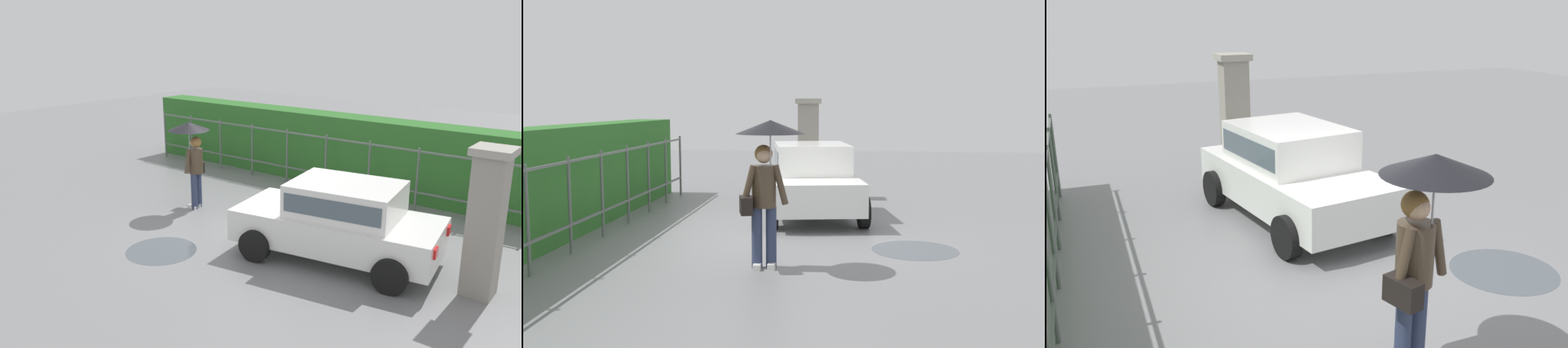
% 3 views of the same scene
% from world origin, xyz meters
% --- Properties ---
extents(ground_plane, '(40.00, 40.00, 0.00)m').
position_xyz_m(ground_plane, '(0.00, 0.00, 0.00)').
color(ground_plane, slate).
extents(car, '(3.92, 2.31, 1.48)m').
position_xyz_m(car, '(2.28, -0.20, 0.80)').
color(car, white).
rests_on(car, ground).
extents(pedestrian, '(0.95, 0.95, 2.07)m').
position_xyz_m(pedestrian, '(-1.88, 0.17, 1.50)').
color(pedestrian, '#2D3856').
rests_on(pedestrian, ground).
extents(gate_pillar, '(0.60, 0.60, 2.42)m').
position_xyz_m(gate_pillar, '(4.71, 0.03, 1.24)').
color(gate_pillar, gray).
rests_on(gate_pillar, ground).
extents(fence_section, '(11.16, 0.05, 1.50)m').
position_xyz_m(fence_section, '(-0.76, 3.26, 0.83)').
color(fence_section, '#59605B').
rests_on(fence_section, ground).
extents(puddle_near, '(1.35, 1.35, 0.00)m').
position_xyz_m(puddle_near, '(-0.58, -2.00, 0.00)').
color(puddle_near, '#4C545B').
rests_on(puddle_near, ground).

